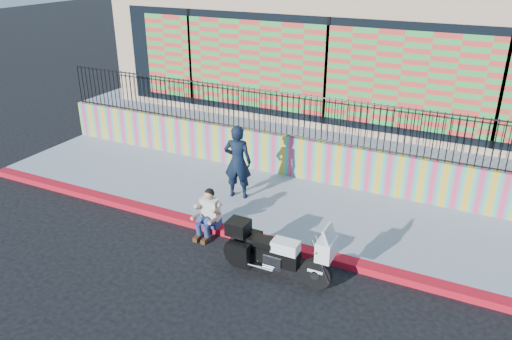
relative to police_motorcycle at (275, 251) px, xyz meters
The scene contains 10 objects.
ground 1.40m from the police_motorcycle, 132.91° to the left, with size 90.00×90.00×0.00m, color black.
red_curb 1.38m from the police_motorcycle, 132.91° to the left, with size 16.00×0.30×0.15m, color #B10C1E.
sidewalk 2.78m from the police_motorcycle, 108.65° to the left, with size 16.00×3.00×0.15m, color #8992A5.
mural_wall 4.28m from the police_motorcycle, 101.78° to the left, with size 16.00×0.20×1.10m, color #DC3969.
metal_fence 4.47m from the police_motorcycle, 101.78° to the left, with size 15.80×0.04×1.20m, color black, non-canonical shape.
elevated_platform 9.33m from the police_motorcycle, 95.37° to the left, with size 16.00×10.00×1.25m, color #8992A5.
storefront_building 9.50m from the police_motorcycle, 95.50° to the left, with size 14.00×8.06×4.00m.
police_motorcycle is the anchor object (origin of this frame).
police_officer 3.26m from the police_motorcycle, 130.94° to the left, with size 0.68×0.44×1.86m, color black.
seated_man 2.07m from the police_motorcycle, 160.25° to the left, with size 0.54×0.71×1.06m.
Camera 1 is at (4.10, -8.28, 5.80)m, focal length 35.00 mm.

